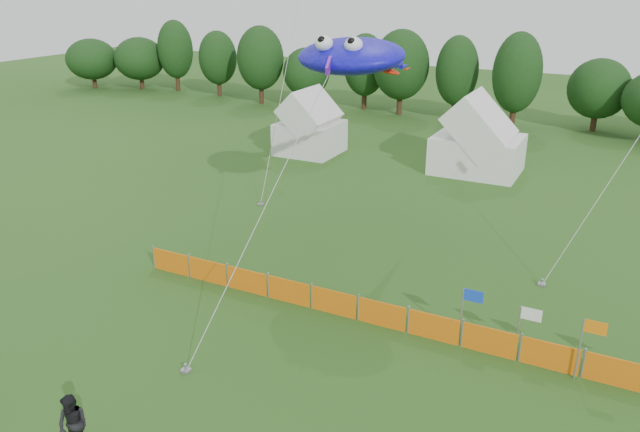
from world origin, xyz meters
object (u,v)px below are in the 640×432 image
at_px(tent_left, 310,128).
at_px(spectator_b, 73,425).
at_px(tent_right, 478,142).
at_px(barrier_fence, 357,308).
at_px(stingray_kite, 354,55).

height_order(tent_left, spectator_b, tent_left).
bearing_deg(tent_right, tent_left, -176.25).
bearing_deg(tent_left, barrier_fence, -57.76).
bearing_deg(tent_right, stingray_kite, -98.08).
relative_size(tent_left, barrier_fence, 0.22).
height_order(tent_right, spectator_b, tent_right).
height_order(tent_right, stingray_kite, stingray_kite).
distance_m(barrier_fence, spectator_b, 10.81).
distance_m(tent_right, barrier_fence, 21.40).
distance_m(spectator_b, stingray_kite, 17.97).
bearing_deg(tent_left, tent_right, 3.75).
bearing_deg(stingray_kite, spectator_b, -93.64).
distance_m(tent_left, tent_right, 12.21).
relative_size(tent_left, stingray_kite, 0.23).
distance_m(tent_right, stingray_kite, 17.12).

